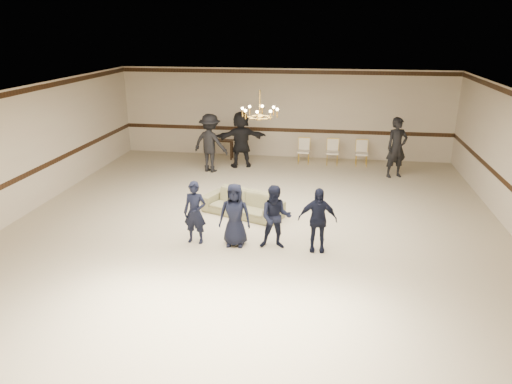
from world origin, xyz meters
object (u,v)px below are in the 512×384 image
(settee, at_px, (243,203))
(console_table, at_px, (222,149))
(boy_a, at_px, (195,213))
(adult_right, at_px, (397,148))
(banquet_chair_mid, at_px, (332,152))
(banquet_chair_right, at_px, (362,153))
(adult_mid, at_px, (241,139))
(boy_c, at_px, (276,217))
(banquet_chair_left, at_px, (304,151))
(adult_left, at_px, (210,143))
(chandelier, at_px, (260,104))
(boy_d, at_px, (317,220))
(boy_b, at_px, (235,215))

(settee, xyz_separation_m, console_table, (-1.75, 5.34, 0.04))
(boy_a, distance_m, adult_right, 7.66)
(console_table, bearing_deg, banquet_chair_mid, -0.29)
(banquet_chair_right, bearing_deg, adult_mid, -170.91)
(boy_a, height_order, banquet_chair_mid, boy_a)
(settee, height_order, console_table, console_table)
(boy_a, distance_m, boy_c, 1.80)
(banquet_chair_left, distance_m, banquet_chair_mid, 1.00)
(boy_a, relative_size, boy_c, 1.00)
(settee, height_order, adult_left, adult_left)
(chandelier, relative_size, console_table, 1.13)
(boy_a, height_order, settee, boy_a)
(boy_a, bearing_deg, console_table, 102.31)
(chandelier, xyz_separation_m, banquet_chair_left, (0.81, 5.16, -2.44))
(adult_right, relative_size, console_table, 2.32)
(boy_d, bearing_deg, console_table, 113.74)
(boy_c, height_order, adult_right, adult_right)
(boy_a, bearing_deg, banquet_chair_left, 78.28)
(adult_left, bearing_deg, banquet_chair_left, -135.93)
(chandelier, bearing_deg, settee, 177.58)
(banquet_chair_left, distance_m, console_table, 3.01)
(boy_d, distance_m, banquet_chair_right, 7.07)
(settee, height_order, banquet_chair_mid, banquet_chair_mid)
(adult_mid, relative_size, console_table, 2.32)
(boy_c, distance_m, banquet_chair_mid, 7.06)
(banquet_chair_mid, bearing_deg, boy_d, -93.34)
(boy_c, relative_size, banquet_chair_mid, 1.62)
(boy_b, xyz_separation_m, adult_left, (-1.91, 5.50, 0.25))
(adult_left, bearing_deg, boy_d, 142.33)
(console_table, bearing_deg, adult_left, -87.59)
(banquet_chair_mid, relative_size, banquet_chair_right, 1.00)
(adult_mid, distance_m, console_table, 1.44)
(banquet_chair_left, height_order, banquet_chair_mid, same)
(adult_right, bearing_deg, boy_d, -134.96)
(boy_c, xyz_separation_m, console_table, (-2.81, 7.15, -0.36))
(boy_c, relative_size, adult_left, 0.74)
(chandelier, distance_m, boy_b, 2.82)
(banquet_chair_right, bearing_deg, banquet_chair_mid, 178.76)
(boy_d, height_order, adult_mid, adult_mid)
(chandelier, bearing_deg, boy_d, -49.75)
(adult_mid, bearing_deg, banquet_chair_left, -179.06)
(adult_right, bearing_deg, banquet_chair_right, 107.50)
(chandelier, height_order, boy_b, chandelier)
(chandelier, height_order, settee, chandelier)
(adult_left, relative_size, banquet_chair_right, 2.19)
(adult_mid, bearing_deg, boy_a, 72.37)
(boy_a, height_order, banquet_chair_left, boy_a)
(boy_d, xyz_separation_m, banquet_chair_mid, (0.29, 6.95, -0.27))
(chandelier, bearing_deg, banquet_chair_right, 61.41)
(boy_b, relative_size, banquet_chair_left, 1.62)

